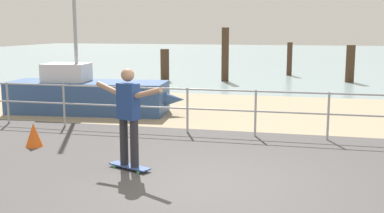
# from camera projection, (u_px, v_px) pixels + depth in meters

# --- Properties ---
(ground_plane) EXTENTS (24.00, 10.00, 0.04)m
(ground_plane) POSITION_uv_depth(u_px,v_px,m) (194.00, 213.00, 6.21)
(ground_plane) COLOR #474444
(ground_plane) RESTS_ON ground
(beach_strip) EXTENTS (24.00, 6.00, 0.04)m
(beach_strip) POSITION_uv_depth(u_px,v_px,m) (257.00, 111.00, 13.89)
(beach_strip) COLOR tan
(beach_strip) RESTS_ON ground
(sea_surface) EXTENTS (72.00, 50.00, 0.04)m
(sea_surface) POSITION_uv_depth(u_px,v_px,m) (291.00, 56.00, 40.74)
(sea_surface) COLOR #849EA3
(sea_surface) RESTS_ON ground
(railing_fence) EXTENTS (10.84, 0.05, 1.05)m
(railing_fence) POSITION_uv_depth(u_px,v_px,m) (155.00, 102.00, 10.97)
(railing_fence) COLOR #9EA0A5
(railing_fence) RESTS_ON ground
(sailboat) EXTENTS (5.03, 1.80, 5.42)m
(sailboat) POSITION_uv_depth(u_px,v_px,m) (93.00, 95.00, 13.36)
(sailboat) COLOR #335184
(sailboat) RESTS_ON ground
(skateboard) EXTENTS (0.81, 0.50, 0.08)m
(skateboard) POSITION_uv_depth(u_px,v_px,m) (130.00, 166.00, 8.07)
(skateboard) COLOR #334C8C
(skateboard) RESTS_ON ground
(skateboarder) EXTENTS (1.37, 0.65, 1.65)m
(skateboarder) POSITION_uv_depth(u_px,v_px,m) (128.00, 111.00, 7.92)
(skateboarder) COLOR #26262B
(skateboarder) RESTS_ON skateboard
(groyne_post_0) EXTENTS (0.39, 0.39, 1.44)m
(groyne_post_0) POSITION_uv_depth(u_px,v_px,m) (165.00, 65.00, 21.52)
(groyne_post_0) COLOR #422D1E
(groyne_post_0) RESTS_ON ground
(groyne_post_1) EXTENTS (0.33, 0.33, 2.40)m
(groyne_post_1) POSITION_uv_depth(u_px,v_px,m) (225.00, 55.00, 21.17)
(groyne_post_1) COLOR #422D1E
(groyne_post_1) RESTS_ON ground
(groyne_post_2) EXTENTS (0.26, 0.26, 1.67)m
(groyne_post_2) POSITION_uv_depth(u_px,v_px,m) (289.00, 59.00, 23.83)
(groyne_post_2) COLOR #422D1E
(groyne_post_2) RESTS_ON ground
(groyne_post_3) EXTENTS (0.38, 0.38, 1.64)m
(groyne_post_3) POSITION_uv_depth(u_px,v_px,m) (350.00, 64.00, 20.80)
(groyne_post_3) COLOR #422D1E
(groyne_post_3) RESTS_ON ground
(traffic_cone) EXTENTS (0.36, 0.36, 0.50)m
(traffic_cone) POSITION_uv_depth(u_px,v_px,m) (34.00, 135.00, 9.59)
(traffic_cone) COLOR #E55919
(traffic_cone) RESTS_ON ground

